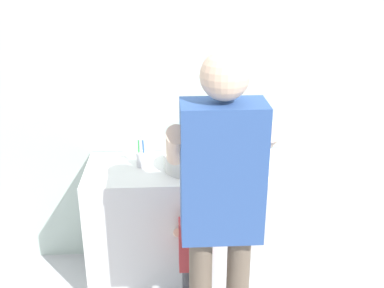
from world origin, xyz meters
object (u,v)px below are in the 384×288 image
toothbrush_cup (142,158)px  child_toddler (194,251)px  soap_bottle (236,152)px  adult_parent (221,190)px

toothbrush_cup → child_toddler: bearing=-54.2°
toothbrush_cup → soap_bottle: 0.61m
child_toddler → adult_parent: bearing=-68.8°
child_toddler → adult_parent: size_ratio=0.47×
toothbrush_cup → soap_bottle: size_ratio=1.25×
toothbrush_cup → child_toddler: (0.31, -0.43, -0.41)m
adult_parent → child_toddler: bearing=111.2°
toothbrush_cup → child_toddler: size_ratio=0.26×
child_toddler → adult_parent: 0.63m
soap_bottle → child_toddler: bearing=-122.8°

